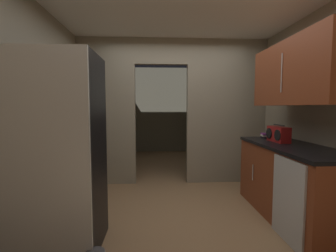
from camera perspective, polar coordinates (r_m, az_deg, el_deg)
ground at (r=3.19m, az=3.45°, el=-21.23°), size 20.00×20.00×0.00m
kitchen_overhead_slab at (r=3.54m, az=2.76°, el=25.03°), size 3.77×6.94×0.06m
kitchen_partition at (r=4.34m, az=2.14°, el=4.24°), size 3.37×0.12×2.59m
adjoining_room_shell at (r=6.46m, az=-0.19°, el=3.73°), size 3.37×3.20×2.59m
kitchen_flank_left at (r=2.73m, az=-34.06°, el=1.90°), size 0.10×3.97×2.59m
refrigerator at (r=2.55m, az=-25.26°, el=-5.92°), size 0.84×0.71×1.88m
lower_cabinet_run at (r=3.38m, az=27.44°, el=-11.83°), size 0.68×1.74×0.92m
dishwasher at (r=2.83m, az=26.63°, el=-15.66°), size 0.02×0.56×0.86m
upper_cabinet_counterside at (r=3.28m, az=28.29°, el=11.07°), size 0.36×1.57×0.76m
boombox at (r=3.52m, az=24.81°, el=-1.77°), size 0.15×0.38×0.23m
book_stack at (r=3.90m, az=22.33°, el=-2.11°), size 0.15×0.18×0.07m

